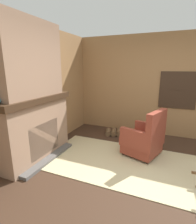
# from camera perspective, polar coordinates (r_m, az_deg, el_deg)

# --- Properties ---
(ground_plane) EXTENTS (14.00, 14.00, 0.00)m
(ground_plane) POSITION_cam_1_polar(r_m,az_deg,el_deg) (3.08, 15.74, -21.55)
(ground_plane) COLOR #3D281C
(wood_panel_wall_left) EXTENTS (0.06, 5.20, 2.62)m
(wood_panel_wall_left) POSITION_cam_1_polar(r_m,az_deg,el_deg) (3.60, -22.52, 5.75)
(wood_panel_wall_left) COLOR #9E7247
(wood_panel_wall_left) RESTS_ON ground
(wood_panel_wall_back) EXTENTS (5.20, 0.09, 2.62)m
(wood_panel_wall_back) POSITION_cam_1_polar(r_m,az_deg,el_deg) (4.86, 20.54, 7.88)
(wood_panel_wall_back) COLOR #9E7247
(wood_panel_wall_back) RESTS_ON ground
(fireplace_hearth) EXTENTS (0.55, 1.67, 1.25)m
(fireplace_hearth) POSITION_cam_1_polar(r_m,az_deg,el_deg) (3.61, -19.06, -5.19)
(fireplace_hearth) COLOR #9E7A60
(fireplace_hearth) RESTS_ON ground
(chimney_breast) EXTENTS (0.30, 1.38, 1.35)m
(chimney_breast) POSITION_cam_1_polar(r_m,az_deg,el_deg) (3.43, -21.05, 15.86)
(chimney_breast) COLOR #9E7A60
(chimney_breast) RESTS_ON fireplace_hearth
(area_rug) EXTENTS (3.38, 1.66, 0.01)m
(area_rug) POSITION_cam_1_polar(r_m,az_deg,el_deg) (3.51, 10.74, -16.32)
(area_rug) COLOR #C6B789
(area_rug) RESTS_ON ground
(armchair) EXTENTS (0.86, 0.87, 0.99)m
(armchair) POSITION_cam_1_polar(r_m,az_deg,el_deg) (3.73, 14.87, -8.63)
(armchair) COLOR brown
(armchair) RESTS_ON ground
(firewood_stack) EXTENTS (0.50, 0.43, 0.14)m
(firewood_stack) POSITION_cam_1_polar(r_m,az_deg,el_deg) (4.79, 5.13, -6.59)
(firewood_stack) COLOR brown
(firewood_stack) RESTS_ON ground
(storage_case) EXTENTS (0.18, 0.26, 0.11)m
(storage_case) POSITION_cam_1_polar(r_m,az_deg,el_deg) (3.81, -16.03, 6.67)
(storage_case) COLOR black
(storage_case) RESTS_ON fireplace_hearth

